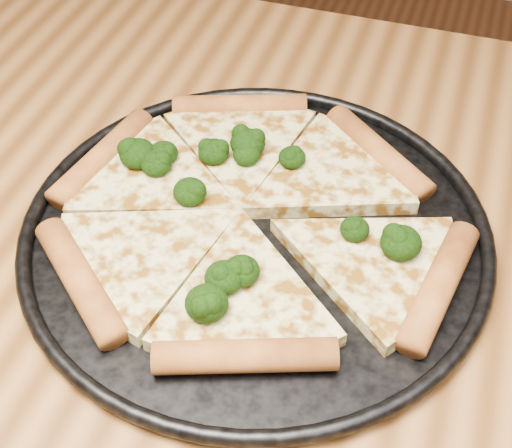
% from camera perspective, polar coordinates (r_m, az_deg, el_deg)
% --- Properties ---
extents(dining_table, '(1.20, 0.90, 0.75)m').
position_cam_1_polar(dining_table, '(0.65, -1.62, -10.83)').
color(dining_table, '#955E2E').
rests_on(dining_table, ground).
extents(pizza_pan, '(0.40, 0.40, 0.02)m').
position_cam_1_polar(pizza_pan, '(0.62, 0.00, -0.53)').
color(pizza_pan, black).
rests_on(pizza_pan, dining_table).
extents(pizza, '(0.36, 0.34, 0.03)m').
position_cam_1_polar(pizza, '(0.62, -0.73, 0.91)').
color(pizza, '#DCD086').
rests_on(pizza, pizza_pan).
extents(broccoli_florets, '(0.28, 0.22, 0.02)m').
position_cam_1_polar(broccoli_florets, '(0.62, -2.18, 2.04)').
color(broccoli_florets, black).
rests_on(broccoli_florets, pizza).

